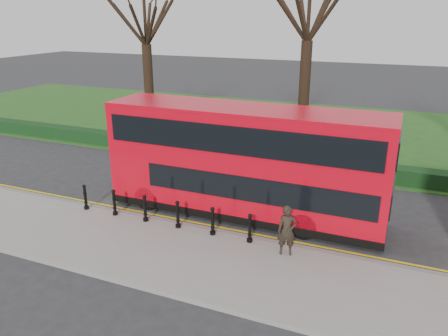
% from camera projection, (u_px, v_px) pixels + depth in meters
% --- Properties ---
extents(ground, '(120.00, 120.00, 0.00)m').
position_uv_depth(ground, '(192.00, 216.00, 17.29)').
color(ground, '#28282B').
rests_on(ground, ground).
extents(pavement, '(60.00, 4.00, 0.15)m').
position_uv_depth(pavement, '(152.00, 250.00, 14.65)').
color(pavement, gray).
rests_on(pavement, ground).
extents(kerb, '(60.00, 0.25, 0.16)m').
position_uv_depth(kerb, '(180.00, 225.00, 16.39)').
color(kerb, slate).
rests_on(kerb, ground).
extents(grass_verge, '(60.00, 18.00, 0.06)m').
position_uv_depth(grass_verge, '(289.00, 128.00, 30.32)').
color(grass_verge, '#21501A').
rests_on(grass_verge, ground).
extents(hedge, '(60.00, 0.90, 0.80)m').
position_uv_depth(hedge, '(250.00, 157.00, 23.06)').
color(hedge, black).
rests_on(hedge, ground).
extents(yellow_line_outer, '(60.00, 0.10, 0.01)m').
position_uv_depth(yellow_line_outer, '(184.00, 223.00, 16.68)').
color(yellow_line_outer, yellow).
rests_on(yellow_line_outer, ground).
extents(yellow_line_inner, '(60.00, 0.10, 0.01)m').
position_uv_depth(yellow_line_inner, '(186.00, 221.00, 16.85)').
color(yellow_line_inner, yellow).
rests_on(yellow_line_inner, ground).
extents(tree_left, '(6.68, 6.68, 10.44)m').
position_uv_depth(tree_left, '(145.00, 13.00, 26.33)').
color(tree_left, black).
rests_on(tree_left, ground).
extents(tree_mid, '(7.20, 7.20, 11.25)m').
position_uv_depth(tree_mid, '(310.00, 0.00, 22.51)').
color(tree_mid, black).
rests_on(tree_mid, ground).
extents(bollard_row, '(7.09, 0.15, 1.00)m').
position_uv_depth(bollard_row, '(161.00, 212.00, 16.11)').
color(bollard_row, black).
rests_on(bollard_row, pavement).
extents(bus_lead, '(10.80, 2.48, 4.30)m').
position_uv_depth(bus_lead, '(244.00, 163.00, 16.73)').
color(bus_lead, red).
rests_on(bus_lead, ground).
extents(pedestrian, '(0.71, 0.58, 1.68)m').
position_uv_depth(pedestrian, '(287.00, 231.00, 13.99)').
color(pedestrian, black).
rests_on(pedestrian, pavement).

